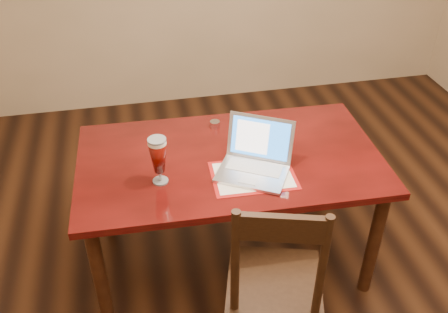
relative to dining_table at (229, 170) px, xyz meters
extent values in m
plane|color=black|center=(0.43, -0.32, -0.71)|extent=(5.00, 5.00, 0.00)
cube|color=#540C0B|center=(0.00, 0.01, 0.07)|extent=(1.73, 1.01, 0.04)
cylinder|color=#381D0E|center=(-0.77, -0.36, -0.33)|extent=(0.07, 0.07, 0.75)
cylinder|color=#381D0E|center=(0.75, -0.41, -0.33)|extent=(0.07, 0.07, 0.75)
cylinder|color=#381D0E|center=(-0.75, 0.42, -0.33)|extent=(0.07, 0.07, 0.75)
cylinder|color=#381D0E|center=(0.78, 0.37, -0.33)|extent=(0.07, 0.07, 0.75)
cube|color=#A1110E|center=(0.09, -0.19, 0.09)|extent=(0.46, 0.33, 0.00)
cube|color=silver|center=(0.09, -0.19, 0.09)|extent=(0.41, 0.29, 0.00)
cube|color=silver|center=(0.08, -0.19, 0.10)|extent=(0.44, 0.40, 0.02)
cube|color=silver|center=(0.11, -0.14, 0.11)|extent=(0.31, 0.24, 0.00)
cube|color=silver|center=(0.05, -0.25, 0.11)|extent=(0.11, 0.10, 0.00)
cube|color=silver|center=(0.16, -0.05, 0.23)|extent=(0.35, 0.24, 0.24)
cube|color=blue|center=(0.16, -0.05, 0.23)|extent=(0.30, 0.21, 0.20)
cube|color=white|center=(0.12, -0.03, 0.23)|extent=(0.18, 0.13, 0.17)
cylinder|color=silver|center=(-0.40, -0.14, 0.09)|extent=(0.08, 0.08, 0.01)
cylinder|color=silver|center=(-0.40, -0.14, 0.13)|extent=(0.01, 0.01, 0.06)
cylinder|color=silver|center=(-0.40, -0.14, 0.34)|extent=(0.09, 0.09, 0.02)
cylinder|color=silver|center=(-0.40, -0.14, 0.35)|extent=(0.09, 0.09, 0.01)
cylinder|color=silver|center=(-0.02, 0.34, 0.11)|extent=(0.06, 0.06, 0.04)
cylinder|color=silver|center=(0.12, 0.37, 0.11)|extent=(0.06, 0.06, 0.04)
cube|color=black|center=(0.09, -0.65, -0.23)|extent=(0.57, 0.55, 0.04)
cylinder|color=black|center=(-0.04, -0.43, -0.48)|extent=(0.04, 0.04, 0.45)
cylinder|color=black|center=(0.32, -0.53, -0.48)|extent=(0.04, 0.04, 0.45)
cylinder|color=black|center=(-0.14, -0.77, 0.08)|extent=(0.04, 0.04, 0.59)
cylinder|color=black|center=(0.22, -0.87, 0.08)|extent=(0.04, 0.04, 0.59)
cube|color=black|center=(0.04, -0.82, 0.30)|extent=(0.37, 0.14, 0.13)
camera|label=1|loc=(-0.49, -2.22, 1.71)|focal=40.00mm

